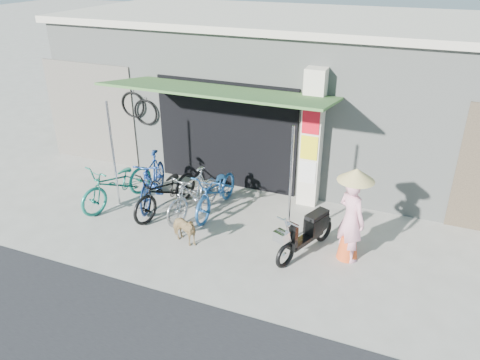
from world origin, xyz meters
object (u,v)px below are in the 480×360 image
at_px(bike_navy, 217,191).
at_px(nun, 352,216).
at_px(bike_silver, 194,194).
at_px(bike_blue, 152,180).
at_px(bike_teal, 118,184).
at_px(moped, 307,233).
at_px(bike_black, 166,191).
at_px(street_dog, 183,229).

bearing_deg(bike_navy, nun, -11.89).
bearing_deg(nun, bike_silver, 32.13).
distance_m(bike_blue, bike_silver, 1.12).
bearing_deg(bike_silver, nun, 5.71).
relative_size(bike_teal, bike_silver, 1.12).
bearing_deg(moped, bike_black, -164.49).
height_order(bike_teal, street_dog, bike_teal).
height_order(bike_teal, bike_navy, bike_teal).
distance_m(bike_blue, bike_navy, 1.49).
height_order(street_dog, nun, nun).
bearing_deg(bike_navy, moped, -18.83).
bearing_deg(bike_black, street_dog, -34.46).
bearing_deg(bike_navy, street_dog, -92.36).
height_order(bike_navy, moped, bike_navy).
distance_m(bike_blue, bike_black, 0.55).
relative_size(bike_blue, bike_navy, 1.00).
distance_m(bike_navy, street_dog, 1.37).
xyz_separation_m(moped, nun, (0.74, 0.12, 0.46)).
relative_size(bike_teal, nun, 1.07).
distance_m(bike_teal, bike_navy, 2.19).
xyz_separation_m(bike_navy, nun, (2.92, -0.65, 0.40)).
bearing_deg(bike_navy, bike_black, -156.43).
xyz_separation_m(street_dog, nun, (2.99, 0.71, 0.58)).
xyz_separation_m(bike_navy, moped, (2.18, -0.77, -0.06)).
distance_m(bike_silver, nun, 3.33).
relative_size(bike_silver, moped, 1.09).
relative_size(bike_teal, street_dog, 2.69).
bearing_deg(bike_black, bike_blue, 164.76).
relative_size(bike_black, bike_navy, 1.03).
relative_size(street_dog, nun, 0.40).
distance_m(street_dog, moped, 2.33).
bearing_deg(street_dog, moped, -57.50).
xyz_separation_m(bike_teal, bike_navy, (2.12, 0.53, -0.02)).
xyz_separation_m(bike_black, nun, (3.90, -0.23, 0.39)).
bearing_deg(nun, bike_black, 34.09).
distance_m(bike_teal, nun, 5.06).
height_order(bike_teal, bike_silver, bike_silver).
bearing_deg(bike_black, nun, 8.15).
bearing_deg(bike_blue, nun, -22.26).
xyz_separation_m(bike_black, bike_navy, (0.98, 0.42, -0.02)).
bearing_deg(bike_teal, nun, 13.49).
xyz_separation_m(bike_teal, bike_blue, (0.65, 0.36, 0.05)).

